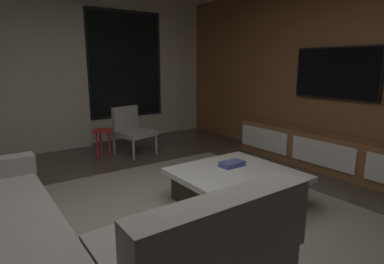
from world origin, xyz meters
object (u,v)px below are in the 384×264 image
(book_stack_on_coffee_table, at_px, (232,164))
(mounted_tv, at_px, (336,73))
(side_stool, at_px, (102,135))
(sectional_couch, at_px, (42,254))
(media_console, at_px, (334,154))
(coffee_table, at_px, (236,188))
(accent_chair_near_window, at_px, (131,128))

(book_stack_on_coffee_table, height_order, mounted_tv, mounted_tv)
(book_stack_on_coffee_table, xyz_separation_m, side_stool, (-0.65, 2.31, -0.01))
(sectional_couch, height_order, book_stack_on_coffee_table, sectional_couch)
(side_stool, xyz_separation_m, media_console, (2.37, -2.51, -0.12))
(side_stool, bearing_deg, coffee_table, -77.55)
(book_stack_on_coffee_table, relative_size, mounted_tv, 0.22)
(coffee_table, distance_m, book_stack_on_coffee_table, 0.29)
(coffee_table, xyz_separation_m, side_stool, (-0.55, 2.49, 0.19))
(media_console, xyz_separation_m, mounted_tv, (0.18, 0.20, 1.10))
(coffee_table, distance_m, media_console, 1.82)
(sectional_couch, xyz_separation_m, side_stool, (1.40, 2.76, 0.08))
(sectional_couch, height_order, mounted_tv, mounted_tv)
(coffee_table, bearing_deg, side_stool, 102.45)
(accent_chair_near_window, height_order, mounted_tv, mounted_tv)
(sectional_couch, xyz_separation_m, coffee_table, (1.95, 0.28, -0.10))
(sectional_couch, bearing_deg, media_console, 3.85)
(book_stack_on_coffee_table, bearing_deg, accent_chair_near_window, 93.95)
(book_stack_on_coffee_table, distance_m, mounted_tv, 2.13)
(coffee_table, xyz_separation_m, media_console, (1.82, -0.02, 0.06))
(mounted_tv, bearing_deg, media_console, -132.42)
(sectional_couch, xyz_separation_m, accent_chair_near_window, (1.89, 2.74, 0.14))
(accent_chair_near_window, bearing_deg, coffee_table, -88.62)
(sectional_couch, relative_size, accent_chair_near_window, 3.21)
(media_console, relative_size, mounted_tv, 2.50)
(sectional_couch, relative_size, coffee_table, 2.16)
(coffee_table, height_order, side_stool, side_stool)
(side_stool, height_order, media_console, media_console)
(book_stack_on_coffee_table, distance_m, media_console, 1.74)
(book_stack_on_coffee_table, bearing_deg, mounted_tv, -0.09)
(sectional_couch, distance_m, mounted_tv, 4.12)
(side_stool, height_order, mounted_tv, mounted_tv)
(book_stack_on_coffee_table, relative_size, accent_chair_near_window, 0.35)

